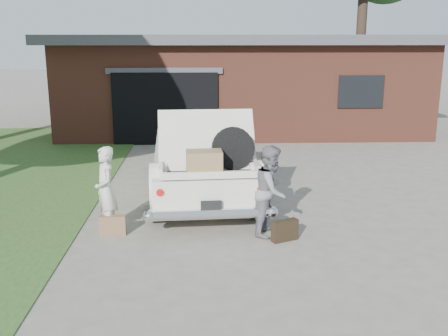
{
  "coord_description": "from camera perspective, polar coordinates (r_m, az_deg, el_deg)",
  "views": [
    {
      "loc": [
        -0.34,
        -7.99,
        3.29
      ],
      "look_at": [
        0.0,
        0.6,
        1.1
      ],
      "focal_mm": 42.0,
      "sensor_mm": 36.0,
      "label": 1
    }
  ],
  "objects": [
    {
      "name": "suitcase_left",
      "position": [
        9.08,
        -12.01,
        -6.13
      ],
      "size": [
        0.44,
        0.15,
        0.34
      ],
      "primitive_type": "cube",
      "rotation": [
        0.0,
        0.0,
        0.03
      ],
      "color": "#835F42",
      "rests_on": "ground"
    },
    {
      "name": "woman_left",
      "position": [
        9.06,
        -12.75,
        -2.37
      ],
      "size": [
        0.54,
        0.64,
        1.49
      ],
      "primitive_type": "imported",
      "rotation": [
        0.0,
        0.0,
        -1.18
      ],
      "color": "beige",
      "rests_on": "ground"
    },
    {
      "name": "sedan",
      "position": [
        11.04,
        -2.44,
        1.09
      ],
      "size": [
        2.34,
        5.34,
        1.98
      ],
      "rotation": [
        0.0,
        0.0,
        0.06
      ],
      "color": "silver",
      "rests_on": "ground"
    },
    {
      "name": "house",
      "position": [
        19.58,
        1.64,
        9.53
      ],
      "size": [
        12.8,
        7.8,
        3.3
      ],
      "color": "brown",
      "rests_on": "ground"
    },
    {
      "name": "suitcase_right",
      "position": [
        8.71,
        6.63,
        -6.77
      ],
      "size": [
        0.47,
        0.32,
        0.35
      ],
      "primitive_type": "cube",
      "rotation": [
        0.0,
        0.0,
        0.43
      ],
      "color": "black",
      "rests_on": "ground"
    },
    {
      "name": "woman_right",
      "position": [
        8.8,
        5.17,
        -2.45
      ],
      "size": [
        0.82,
        0.91,
        1.53
      ],
      "primitive_type": "imported",
      "rotation": [
        0.0,
        0.0,
        1.18
      ],
      "color": "slate",
      "rests_on": "ground"
    },
    {
      "name": "ground",
      "position": [
        8.65,
        0.16,
        -8.07
      ],
      "size": [
        90.0,
        90.0,
        0.0
      ],
      "primitive_type": "plane",
      "color": "gray",
      "rests_on": "ground"
    }
  ]
}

